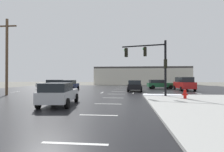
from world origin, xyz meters
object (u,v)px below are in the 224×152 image
object	(u,v)px
sedan_silver	(59,93)
sedan_navy	(70,85)
sedan_white	(52,84)
sedan_green	(159,84)
utility_pole_mid	(7,55)
sedan_black	(135,85)
fire_hydrant	(185,94)
suv_red	(184,83)
traffic_signal_mast	(152,59)

from	to	relation	value
sedan_silver	sedan_navy	bearing A→B (deg)	9.85
sedan_white	sedan_silver	bearing A→B (deg)	109.29
sedan_navy	sedan_green	world-z (taller)	same
utility_pole_mid	sedan_silver	bearing A→B (deg)	-37.12
sedan_black	sedan_silver	size ratio (longest dim) A/B	0.99
sedan_white	sedan_black	bearing A→B (deg)	157.79
fire_hydrant	sedan_green	xyz separation A→B (m)	(0.35, 15.88, 0.32)
utility_pole_mid	fire_hydrant	bearing A→B (deg)	-7.59
sedan_navy	utility_pole_mid	bearing A→B (deg)	146.99
sedan_black	sedan_silver	world-z (taller)	same
suv_red	sedan_black	size ratio (longest dim) A/B	1.06
sedan_navy	suv_red	bearing A→B (deg)	-86.19
sedan_green	utility_pole_mid	distance (m)	23.42
suv_red	traffic_signal_mast	bearing A→B (deg)	146.24
sedan_green	sedan_silver	world-z (taller)	same
sedan_silver	sedan_white	bearing A→B (deg)	19.27
sedan_black	sedan_white	bearing A→B (deg)	77.75
sedan_green	sedan_white	xyz separation A→B (m)	(-18.58, -2.40, 0.00)
suv_red	sedan_navy	xyz separation A→B (m)	(-17.40, -1.95, -0.24)
sedan_black	sedan_green	bearing A→B (deg)	-31.13
sedan_black	sedan_silver	distance (m)	14.77
sedan_black	sedan_silver	bearing A→B (deg)	161.01
fire_hydrant	sedan_green	distance (m)	15.89
sedan_navy	sedan_white	size ratio (longest dim) A/B	0.98
fire_hydrant	sedan_silver	xyz separation A→B (m)	(-9.74, -4.16, 0.32)
sedan_black	sedan_navy	xyz separation A→B (m)	(-9.86, 0.74, 0.00)
traffic_signal_mast	sedan_black	xyz separation A→B (m)	(-1.58, 7.08, -3.00)
suv_red	fire_hydrant	bearing A→B (deg)	161.72
traffic_signal_mast	sedan_white	distance (m)	19.48
traffic_signal_mast	sedan_green	bearing A→B (deg)	-87.51
sedan_white	utility_pole_mid	bearing A→B (deg)	82.21
traffic_signal_mast	sedan_silver	xyz separation A→B (m)	(-7.25, -6.56, -3.00)
fire_hydrant	suv_red	size ratio (longest dim) A/B	0.16
suv_red	sedan_white	xyz separation A→B (m)	(-21.69, 1.31, -0.24)
sedan_white	sedan_silver	xyz separation A→B (m)	(8.49, -17.65, 0.00)
sedan_black	sedan_green	world-z (taller)	same
sedan_white	sedan_navy	bearing A→B (deg)	136.33
sedan_black	utility_pole_mid	distance (m)	16.44
traffic_signal_mast	suv_red	xyz separation A→B (m)	(5.96, 9.78, -2.77)
fire_hydrant	suv_red	world-z (taller)	suv_red
sedan_navy	sedan_green	bearing A→B (deg)	-70.99
fire_hydrant	sedan_white	distance (m)	22.68
sedan_white	traffic_signal_mast	bearing A→B (deg)	138.41
sedan_green	utility_pole_mid	world-z (taller)	utility_pole_mid
suv_red	sedan_silver	world-z (taller)	suv_red
fire_hydrant	sedan_white	bearing A→B (deg)	143.51
fire_hydrant	sedan_silver	distance (m)	10.60
traffic_signal_mast	sedan_white	bearing A→B (deg)	-20.76
sedan_white	utility_pole_mid	world-z (taller)	utility_pole_mid
suv_red	sedan_green	bearing A→B (deg)	37.55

